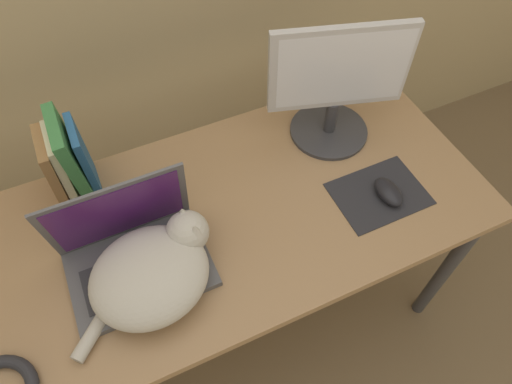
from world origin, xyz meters
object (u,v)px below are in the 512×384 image
object	(u,v)px
external_monitor	(337,86)
computer_mouse	(389,192)
book_row	(68,162)
laptop	(134,252)
cat	(154,271)

from	to	relation	value
external_monitor	computer_mouse	distance (m)	0.32
external_monitor	book_row	distance (m)	0.75
laptop	computer_mouse	bearing A→B (deg)	-7.62
cat	external_monitor	world-z (taller)	external_monitor
laptop	computer_mouse	size ratio (longest dim) A/B	3.30
cat	computer_mouse	size ratio (longest dim) A/B	3.74
cat	book_row	bearing A→B (deg)	106.54
computer_mouse	external_monitor	bearing A→B (deg)	95.11
external_monitor	cat	bearing A→B (deg)	-156.92
external_monitor	computer_mouse	world-z (taller)	external_monitor
computer_mouse	book_row	world-z (taller)	book_row
cat	computer_mouse	world-z (taller)	cat
laptop	cat	world-z (taller)	laptop
laptop	external_monitor	size ratio (longest dim) A/B	0.90
laptop	book_row	distance (m)	0.31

